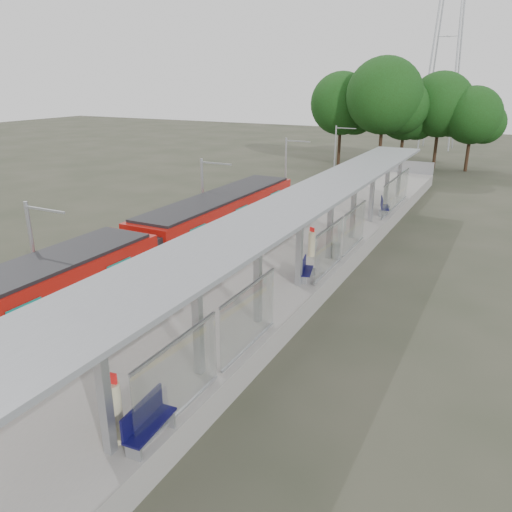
{
  "coord_description": "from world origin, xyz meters",
  "views": [
    {
      "loc": [
        9.84,
        -5.27,
        9.76
      ],
      "look_at": [
        0.22,
        13.29,
        2.3
      ],
      "focal_mm": 35.0,
      "sensor_mm": 36.0,
      "label": 1
    }
  ],
  "objects_px": {
    "bench_mid": "(305,269)",
    "info_pillar_far": "(312,244)",
    "info_pillar_near": "(113,412)",
    "litter_bin": "(336,250)",
    "train": "(139,260)",
    "bench_near": "(147,421)",
    "bench_far": "(383,206)"
  },
  "relations": [
    {
      "from": "bench_mid",
      "to": "info_pillar_far",
      "type": "distance_m",
      "value": 3.25
    },
    {
      "from": "info_pillar_near",
      "to": "litter_bin",
      "type": "bearing_deg",
      "value": 80.52
    },
    {
      "from": "train",
      "to": "info_pillar_far",
      "type": "height_order",
      "value": "train"
    },
    {
      "from": "bench_near",
      "to": "litter_bin",
      "type": "bearing_deg",
      "value": 86.34
    },
    {
      "from": "train",
      "to": "bench_near",
      "type": "height_order",
      "value": "train"
    },
    {
      "from": "info_pillar_far",
      "to": "litter_bin",
      "type": "distance_m",
      "value": 1.28
    },
    {
      "from": "info_pillar_near",
      "to": "info_pillar_far",
      "type": "relative_size",
      "value": 1.29
    },
    {
      "from": "bench_far",
      "to": "bench_mid",
      "type": "bearing_deg",
      "value": -107.76
    },
    {
      "from": "litter_bin",
      "to": "info_pillar_far",
      "type": "bearing_deg",
      "value": -167.11
    },
    {
      "from": "train",
      "to": "litter_bin",
      "type": "xyz_separation_m",
      "value": [
        6.82,
        7.15,
        -0.64
      ]
    },
    {
      "from": "train",
      "to": "bench_mid",
      "type": "distance_m",
      "value": 7.55
    },
    {
      "from": "bench_near",
      "to": "info_pillar_near",
      "type": "bearing_deg",
      "value": -158.15
    },
    {
      "from": "info_pillar_near",
      "to": "litter_bin",
      "type": "distance_m",
      "value": 15.78
    },
    {
      "from": "info_pillar_near",
      "to": "info_pillar_far",
      "type": "height_order",
      "value": "info_pillar_near"
    },
    {
      "from": "info_pillar_near",
      "to": "litter_bin",
      "type": "xyz_separation_m",
      "value": [
        0.47,
        15.77,
        -0.46
      ]
    },
    {
      "from": "info_pillar_near",
      "to": "litter_bin",
      "type": "height_order",
      "value": "info_pillar_near"
    },
    {
      "from": "bench_mid",
      "to": "info_pillar_far",
      "type": "height_order",
      "value": "info_pillar_far"
    },
    {
      "from": "bench_near",
      "to": "bench_mid",
      "type": "distance_m",
      "value": 12.02
    },
    {
      "from": "bench_far",
      "to": "train",
      "type": "bearing_deg",
      "value": -128.24
    },
    {
      "from": "bench_far",
      "to": "info_pillar_far",
      "type": "height_order",
      "value": "info_pillar_far"
    },
    {
      "from": "train",
      "to": "info_pillar_far",
      "type": "relative_size",
      "value": 17.65
    },
    {
      "from": "litter_bin",
      "to": "bench_far",
      "type": "bearing_deg",
      "value": 90.06
    },
    {
      "from": "bench_far",
      "to": "litter_bin",
      "type": "height_order",
      "value": "bench_far"
    },
    {
      "from": "train",
      "to": "litter_bin",
      "type": "bearing_deg",
      "value": 46.32
    },
    {
      "from": "bench_near",
      "to": "bench_far",
      "type": "relative_size",
      "value": 1.01
    },
    {
      "from": "bench_far",
      "to": "info_pillar_near",
      "type": "height_order",
      "value": "info_pillar_near"
    },
    {
      "from": "bench_mid",
      "to": "info_pillar_far",
      "type": "xyz_separation_m",
      "value": [
        -0.92,
        3.11,
        0.17
      ]
    },
    {
      "from": "bench_mid",
      "to": "info_pillar_far",
      "type": "relative_size",
      "value": 0.94
    },
    {
      "from": "bench_far",
      "to": "info_pillar_near",
      "type": "bearing_deg",
      "value": -107.56
    },
    {
      "from": "bench_far",
      "to": "info_pillar_near",
      "type": "relative_size",
      "value": 0.86
    },
    {
      "from": "bench_mid",
      "to": "bench_far",
      "type": "height_order",
      "value": "bench_far"
    },
    {
      "from": "bench_near",
      "to": "info_pillar_near",
      "type": "height_order",
      "value": "info_pillar_near"
    }
  ]
}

